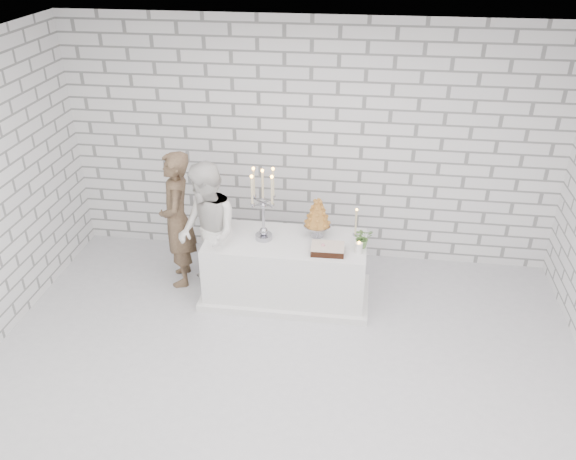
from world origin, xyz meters
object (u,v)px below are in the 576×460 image
object	(u,v)px
groom	(177,220)
croquembouche	(317,217)
bride	(208,233)
candelabra	(263,205)
cake_table	(286,268)

from	to	relation	value
groom	croquembouche	size ratio (longest dim) A/B	3.40
groom	bride	distance (m)	0.49
bride	groom	bearing A→B (deg)	-149.75
croquembouche	candelabra	bearing A→B (deg)	-166.64
bride	candelabra	world-z (taller)	bride
groom	croquembouche	distance (m)	1.64
candelabra	bride	bearing A→B (deg)	-172.99
groom	candelabra	size ratio (longest dim) A/B	1.97
candelabra	groom	bearing A→B (deg)	171.20
candelabra	cake_table	bearing A→B (deg)	-0.14
bride	croquembouche	size ratio (longest dim) A/B	3.35
groom	cake_table	bearing A→B (deg)	67.52
groom	bride	bearing A→B (deg)	45.46
cake_table	candelabra	bearing A→B (deg)	179.86
groom	bride	size ratio (longest dim) A/B	1.01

